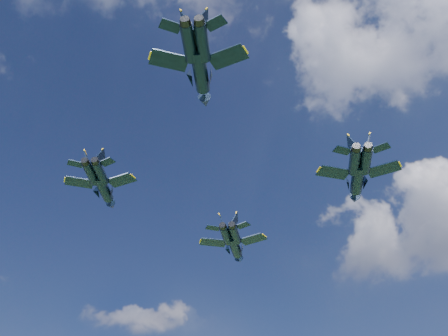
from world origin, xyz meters
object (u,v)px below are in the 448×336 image
(jet_lead, at_px, (235,247))
(jet_right, at_px, (357,180))
(jet_slot, at_px, (201,73))
(jet_left, at_px, (104,189))

(jet_lead, xyz_separation_m, jet_right, (27.38, -4.94, 0.18))
(jet_right, height_order, jet_slot, jet_slot)
(jet_left, height_order, jet_slot, jet_slot)
(jet_left, relative_size, jet_slot, 0.95)
(jet_right, bearing_deg, jet_slot, -132.70)
(jet_left, bearing_deg, jet_right, -2.86)
(jet_left, xyz_separation_m, jet_slot, (28.49, -8.88, 0.84))
(jet_lead, relative_size, jet_left, 1.08)
(jet_left, distance_m, jet_right, 39.44)
(jet_lead, xyz_separation_m, jet_slot, (22.38, -34.55, 2.97))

